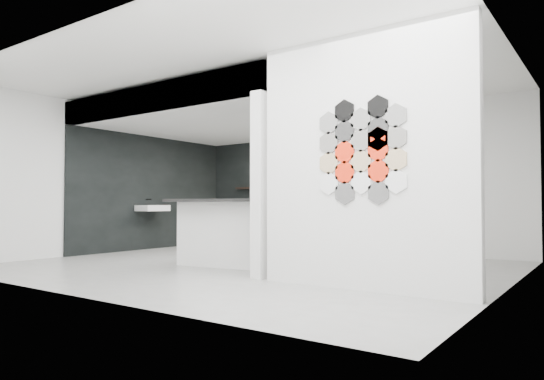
% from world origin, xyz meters
% --- Properties ---
extents(floor, '(7.00, 6.00, 0.01)m').
position_xyz_m(floor, '(0.00, 0.00, -0.01)').
color(floor, gray).
extents(partition_panel, '(2.45, 0.15, 2.80)m').
position_xyz_m(partition_panel, '(2.23, -1.00, 1.40)').
color(partition_panel, silver).
rests_on(partition_panel, floor).
extents(bay_clad_back, '(4.40, 0.04, 2.35)m').
position_xyz_m(bay_clad_back, '(-1.30, 2.97, 1.18)').
color(bay_clad_back, black).
rests_on(bay_clad_back, floor).
extents(bay_clad_left, '(0.04, 4.00, 2.35)m').
position_xyz_m(bay_clad_left, '(-3.47, 1.00, 1.18)').
color(bay_clad_left, black).
rests_on(bay_clad_left, floor).
extents(bulkhead, '(4.40, 4.00, 0.40)m').
position_xyz_m(bulkhead, '(-1.30, 1.00, 2.55)').
color(bulkhead, silver).
rests_on(bulkhead, corner_column).
extents(corner_column, '(0.16, 0.16, 2.35)m').
position_xyz_m(corner_column, '(0.82, -1.00, 1.18)').
color(corner_column, silver).
rests_on(corner_column, floor).
extents(fascia_beam, '(4.40, 0.16, 0.40)m').
position_xyz_m(fascia_beam, '(-1.30, -0.92, 2.55)').
color(fascia_beam, silver).
rests_on(fascia_beam, corner_column).
extents(wall_basin, '(0.40, 0.60, 0.12)m').
position_xyz_m(wall_basin, '(-3.24, 0.80, 0.85)').
color(wall_basin, silver).
rests_on(wall_basin, bay_clad_left).
extents(display_shelf, '(3.00, 0.15, 0.04)m').
position_xyz_m(display_shelf, '(-1.20, 2.87, 1.30)').
color(display_shelf, black).
rests_on(display_shelf, bay_clad_back).
extents(kitchen_island, '(2.00, 1.08, 1.53)m').
position_xyz_m(kitchen_island, '(-0.21, -0.25, 0.52)').
color(kitchen_island, silver).
rests_on(kitchen_island, floor).
extents(stockpot, '(0.27, 0.27, 0.20)m').
position_xyz_m(stockpot, '(-2.00, 2.87, 1.42)').
color(stockpot, black).
rests_on(stockpot, display_shelf).
extents(kettle, '(0.18, 0.18, 0.13)m').
position_xyz_m(kettle, '(-0.47, 2.87, 1.39)').
color(kettle, black).
rests_on(kettle, display_shelf).
extents(glass_bowl, '(0.20, 0.20, 0.11)m').
position_xyz_m(glass_bowl, '(0.15, 2.87, 1.37)').
color(glass_bowl, gray).
rests_on(glass_bowl, display_shelf).
extents(glass_vase, '(0.12, 0.12, 0.14)m').
position_xyz_m(glass_vase, '(0.15, 2.87, 1.39)').
color(glass_vase, gray).
rests_on(glass_vase, display_shelf).
extents(bottle_dark, '(0.06, 0.06, 0.14)m').
position_xyz_m(bottle_dark, '(-1.75, 2.87, 1.39)').
color(bottle_dark, black).
rests_on(bottle_dark, display_shelf).
extents(utensil_cup, '(0.10, 0.10, 0.11)m').
position_xyz_m(utensil_cup, '(-1.91, 2.87, 1.37)').
color(utensil_cup, black).
rests_on(utensil_cup, display_shelf).
extents(hex_tile_cluster, '(1.04, 0.02, 1.16)m').
position_xyz_m(hex_tile_cluster, '(2.26, -1.09, 1.50)').
color(hex_tile_cluster, white).
rests_on(hex_tile_cluster, partition_panel).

